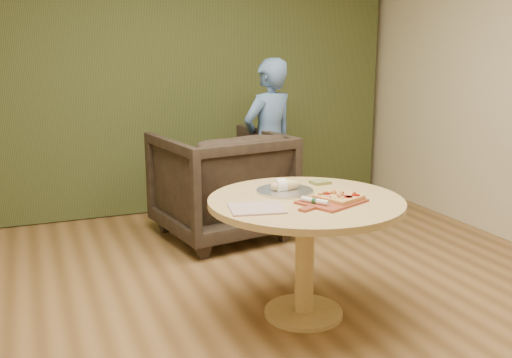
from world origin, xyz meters
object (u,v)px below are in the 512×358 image
object	(u,v)px
pedestal_table	(305,221)
person_standing	(269,144)
cutlery_roll	(315,201)
armchair	(221,179)
serving_tray	(285,191)
bread_roll	(284,185)
pizza_paddle	(330,202)
flatbread_pizza	(339,197)

from	to	relation	value
pedestal_table	person_standing	world-z (taller)	person_standing
cutlery_roll	armchair	distance (m)	1.82
armchair	pedestal_table	bearing A→B (deg)	80.19
serving_tray	cutlery_roll	bearing A→B (deg)	-86.09
armchair	bread_roll	bearing A→B (deg)	77.82
serving_tray	armchair	bearing A→B (deg)	87.44
bread_roll	armchair	world-z (taller)	armchair
pizza_paddle	person_standing	xyz separation A→B (m)	(0.44, 1.93, 0.01)
pizza_paddle	serving_tray	distance (m)	0.36
cutlery_roll	armchair	world-z (taller)	armchair
pizza_paddle	serving_tray	world-z (taller)	serving_tray
pedestal_table	flatbread_pizza	xyz separation A→B (m)	(0.15, -0.13, 0.17)
pizza_paddle	flatbread_pizza	bearing A→B (deg)	-10.00
bread_roll	serving_tray	bearing A→B (deg)	-0.00
pedestal_table	serving_tray	distance (m)	0.25
pedestal_table	armchair	world-z (taller)	armchair
pedestal_table	pizza_paddle	distance (m)	0.22
pedestal_table	bread_roll	world-z (taller)	bread_roll
flatbread_pizza	armchair	distance (m)	1.79
pedestal_table	flatbread_pizza	world-z (taller)	flatbread_pizza
flatbread_pizza	person_standing	xyz separation A→B (m)	(0.38, 1.91, -0.01)
flatbread_pizza	cutlery_roll	bearing A→B (deg)	-169.39
bread_roll	person_standing	distance (m)	1.70
bread_roll	pedestal_table	bearing A→B (deg)	-73.07
pedestal_table	cutlery_roll	world-z (taller)	cutlery_roll
pedestal_table	pizza_paddle	size ratio (longest dim) A/B	2.47
pedestal_table	person_standing	bearing A→B (deg)	73.43
pizza_paddle	bread_roll	bearing A→B (deg)	90.83
flatbread_pizza	person_standing	distance (m)	1.95
serving_tray	bread_roll	xyz separation A→B (m)	(-0.01, 0.00, 0.04)
person_standing	cutlery_roll	bearing A→B (deg)	54.54
cutlery_roll	person_standing	world-z (taller)	person_standing
pizza_paddle	bread_roll	xyz separation A→B (m)	(-0.15, 0.33, 0.04)
armchair	person_standing	xyz separation A→B (m)	(0.52, 0.15, 0.25)
bread_roll	armchair	size ratio (longest dim) A/B	0.19
cutlery_roll	bread_roll	bearing A→B (deg)	63.80
armchair	cutlery_roll	bearing A→B (deg)	79.43
pedestal_table	armchair	size ratio (longest dim) A/B	1.14
cutlery_roll	person_standing	distance (m)	2.02
bread_roll	armchair	bearing A→B (deg)	87.09
pizza_paddle	bread_roll	world-z (taller)	bread_roll
flatbread_pizza	person_standing	bearing A→B (deg)	78.77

